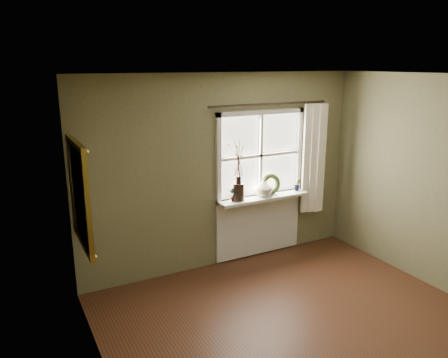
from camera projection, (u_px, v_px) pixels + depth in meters
name	position (u px, v px, depth m)	size (l,w,h in m)	color
floor	(332.00, 352.00, 4.23)	(4.50, 4.50, 0.00)	#432315
ceiling	(352.00, 77.00, 3.57)	(4.50, 4.50, 0.00)	silver
wall_back	(222.00, 171.00, 5.87)	(4.00, 0.10, 2.60)	#696845
wall_left	(112.00, 277.00, 2.98)	(0.10, 4.50, 2.60)	#696845
window_frame	(260.00, 155.00, 6.01)	(1.36, 0.06, 1.24)	silver
window_sill	(264.00, 198.00, 6.06)	(1.36, 0.26, 0.04)	silver
window_apron	(259.00, 225.00, 6.27)	(1.36, 0.04, 0.88)	silver
dark_jug	(238.00, 192.00, 5.85)	(0.16, 0.16, 0.24)	black
cream_vase	(264.00, 187.00, 6.02)	(0.25, 0.25, 0.26)	beige
wreath	(271.00, 186.00, 6.13)	(0.30, 0.30, 0.07)	#34471F
potted_plant_left	(232.00, 195.00, 5.81)	(0.09, 0.06, 0.18)	#34471F
potted_plant_right	(298.00, 185.00, 6.30)	(0.10, 0.08, 0.18)	#34471F
curtain	(313.00, 159.00, 6.33)	(0.36, 0.12, 1.59)	white
curtain_rod	(270.00, 104.00, 5.82)	(0.03, 0.03, 1.84)	black
gilt_mirror	(79.00, 194.00, 4.44)	(0.10, 0.94, 1.13)	white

